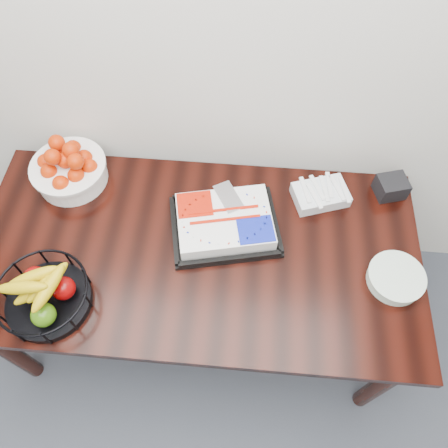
# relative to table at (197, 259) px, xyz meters

# --- Properties ---
(table) EXTENTS (1.80, 0.90, 0.75)m
(table) POSITION_rel_table_xyz_m (0.00, 0.00, 0.00)
(table) COLOR black
(table) RESTS_ON ground
(cake_tray) EXTENTS (0.49, 0.42, 0.09)m
(cake_tray) POSITION_rel_table_xyz_m (0.11, 0.11, 0.13)
(cake_tray) COLOR black
(cake_tray) RESTS_ON table
(tangerine_bowl) EXTENTS (0.32, 0.32, 0.21)m
(tangerine_bowl) POSITION_rel_table_xyz_m (-0.58, 0.30, 0.18)
(tangerine_bowl) COLOR white
(tangerine_bowl) RESTS_ON table
(fruit_basket) EXTENTS (0.33, 0.33, 0.18)m
(fruit_basket) POSITION_rel_table_xyz_m (-0.52, -0.27, 0.16)
(fruit_basket) COLOR black
(fruit_basket) RESTS_ON table
(plate_stack) EXTENTS (0.22, 0.22, 0.05)m
(plate_stack) POSITION_rel_table_xyz_m (0.77, -0.07, 0.11)
(plate_stack) COLOR white
(plate_stack) RESTS_ON table
(fork_bag) EXTENTS (0.26, 0.21, 0.06)m
(fork_bag) POSITION_rel_table_xyz_m (0.50, 0.29, 0.12)
(fork_bag) COLOR silver
(fork_bag) RESTS_ON table
(napkin_box) EXTENTS (0.14, 0.13, 0.09)m
(napkin_box) POSITION_rel_table_xyz_m (0.80, 0.35, 0.13)
(napkin_box) COLOR black
(napkin_box) RESTS_ON table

